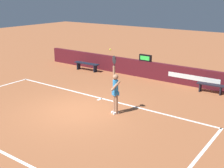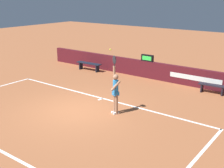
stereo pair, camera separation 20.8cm
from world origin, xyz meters
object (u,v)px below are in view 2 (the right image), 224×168
Objects in this scene: courtside_bench_near at (212,87)px; tennis_player at (115,90)px; courtside_bench_far at (89,65)px; speed_display at (147,58)px; tennis_ball at (110,50)px.

tennis_player is at bearing -115.58° from courtside_bench_near.
courtside_bench_far reaches higher than courtside_bench_near.
tennis_ball is (1.61, -5.63, 1.49)m from speed_display.
courtside_bench_near is at bearing -8.07° from speed_display.
tennis_ball is at bearing -41.99° from courtside_bench_far.
speed_display is 3.94m from courtside_bench_far.
tennis_player is 5.40m from courtside_bench_near.
courtside_bench_far is at bearing 138.01° from tennis_ball.
courtside_bench_far is (-7.78, -0.21, 0.04)m from courtside_bench_near.
courtside_bench_far is at bearing -178.47° from courtside_bench_near.
courtside_bench_far is at bearing 139.79° from tennis_player.
tennis_ball is at bearing -74.04° from speed_display.
tennis_ball is (-0.08, -0.22, 1.67)m from tennis_player.
tennis_ball reaches higher than speed_display.
tennis_ball reaches higher than courtside_bench_near.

